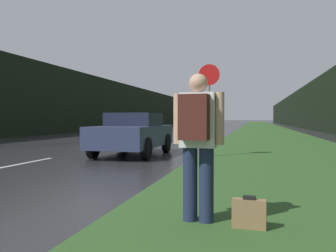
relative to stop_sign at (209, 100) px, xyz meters
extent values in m
cube|color=#2D5123|center=(2.57, 30.59, -1.88)|extent=(6.00, 240.00, 0.02)
cube|color=silver|center=(-4.92, -3.03, -1.88)|extent=(0.12, 3.00, 0.01)
cube|color=silver|center=(-4.92, 3.97, -1.88)|extent=(0.12, 3.00, 0.01)
cube|color=silver|center=(-4.92, 10.97, -1.88)|extent=(0.12, 3.00, 0.01)
cube|color=black|center=(-15.41, 40.59, 0.94)|extent=(2.00, 140.00, 5.66)
cube|color=black|center=(8.57, 40.59, 0.83)|extent=(2.00, 140.00, 5.43)
cylinder|color=slate|center=(0.00, 0.00, -0.70)|extent=(0.07, 0.07, 2.37)
cylinder|color=#B71414|center=(0.00, 0.00, 0.84)|extent=(0.70, 0.02, 0.70)
cylinder|color=#1E2847|center=(0.70, -7.45, -1.42)|extent=(0.18, 0.18, 0.93)
cylinder|color=#1E2847|center=(0.90, -7.47, -1.42)|extent=(0.18, 0.18, 0.93)
cube|color=white|center=(0.80, -7.46, -0.63)|extent=(0.45, 0.28, 0.67)
sphere|color=tan|center=(0.80, -7.46, -0.18)|extent=(0.23, 0.23, 0.23)
cylinder|color=tan|center=(0.53, -7.44, -0.61)|extent=(0.10, 0.10, 0.63)
cylinder|color=tan|center=(1.06, -7.48, -0.61)|extent=(0.10, 0.10, 0.63)
cube|color=#471E19|center=(0.78, -7.67, -0.60)|extent=(0.36, 0.21, 0.53)
cube|color=olive|center=(1.41, -7.60, -1.71)|extent=(0.39, 0.15, 0.35)
cube|color=black|center=(1.41, -7.60, -1.51)|extent=(0.15, 0.10, 0.04)
cube|color=#2D3856|center=(-2.68, 0.03, -1.22)|extent=(1.88, 4.16, 0.71)
cube|color=#1B2134|center=(-2.68, 0.24, -0.64)|extent=(1.60, 1.87, 0.45)
cylinder|color=black|center=(-1.78, -1.26, -1.54)|extent=(0.20, 0.69, 0.69)
cylinder|color=black|center=(-3.57, -1.26, -1.54)|extent=(0.20, 0.69, 0.69)
cylinder|color=black|center=(-1.78, 1.32, -1.54)|extent=(0.20, 0.69, 0.69)
cylinder|color=black|center=(-3.57, 1.32, -1.54)|extent=(0.20, 0.69, 0.69)
cube|color=black|center=(-7.17, 68.16, -0.25)|extent=(2.20, 2.15, 2.46)
cube|color=#333842|center=(-7.17, 64.21, 0.16)|extent=(2.32, 5.75, 3.28)
cylinder|color=black|center=(-8.27, 67.95, -1.44)|extent=(0.28, 0.90, 0.90)
cylinder|color=black|center=(-6.06, 67.95, -1.44)|extent=(0.28, 0.90, 0.90)
cylinder|color=black|center=(-8.27, 62.78, -1.44)|extent=(0.28, 0.90, 0.90)
cylinder|color=black|center=(-6.06, 62.78, -1.44)|extent=(0.28, 0.90, 0.90)
camera|label=1|loc=(1.46, -11.75, -0.61)|focal=38.00mm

